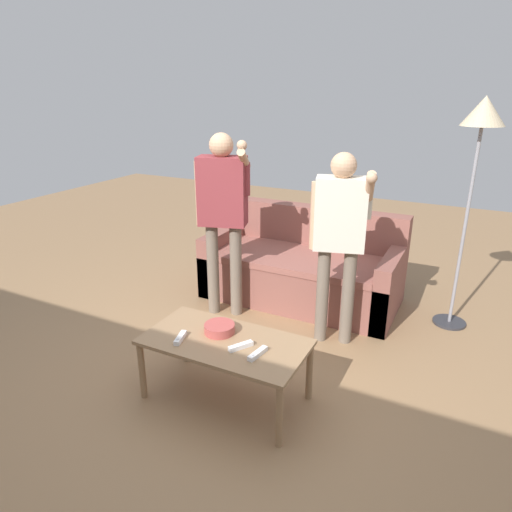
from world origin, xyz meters
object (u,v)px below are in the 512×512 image
at_px(game_remote_wand_near, 180,338).
at_px(game_remote_wand_spare, 241,346).
at_px(couch, 303,269).
at_px(game_remote_wand_far, 258,354).
at_px(snack_bowl, 220,328).
at_px(game_remote_nunchuk, 213,323).
at_px(player_right, 340,228).
at_px(coffee_table, 225,347).
at_px(floor_lamp, 481,132).
at_px(player_left, 223,205).

distance_m(game_remote_wand_near, game_remote_wand_spare, 0.40).
xyz_separation_m(couch, game_remote_wand_far, (0.39, -1.76, 0.16)).
xyz_separation_m(snack_bowl, game_remote_wand_far, (0.35, -0.14, -0.01)).
relative_size(game_remote_wand_far, game_remote_wand_spare, 1.06).
bearing_deg(game_remote_wand_spare, game_remote_wand_near, -167.48).
relative_size(game_remote_nunchuk, game_remote_wand_spare, 0.55).
relative_size(player_right, game_remote_wand_spare, 9.58).
xyz_separation_m(game_remote_nunchuk, game_remote_wand_spare, (0.30, -0.16, -0.01)).
bearing_deg(game_remote_wand_near, coffee_table, 25.71).
height_order(snack_bowl, game_remote_wand_spare, snack_bowl).
bearing_deg(snack_bowl, coffee_table, -41.40).
relative_size(coffee_table, game_remote_nunchuk, 12.00).
bearing_deg(player_right, floor_lamp, 41.49).
relative_size(floor_lamp, game_remote_wand_spare, 11.94).
xyz_separation_m(snack_bowl, player_right, (0.49, 0.96, 0.49)).
relative_size(player_left, game_remote_wand_spare, 10.14).
relative_size(coffee_table, player_left, 0.65).
distance_m(coffee_table, game_remote_wand_spare, 0.16).
xyz_separation_m(game_remote_nunchuk, player_left, (-0.47, 0.94, 0.56)).
xyz_separation_m(game_remote_wand_far, game_remote_wand_spare, (-0.13, 0.03, -0.00)).
height_order(coffee_table, player_left, player_left).
height_order(snack_bowl, game_remote_nunchuk, snack_bowl).
distance_m(couch, player_left, 1.08).
relative_size(coffee_table, player_right, 0.69).
bearing_deg(game_remote_nunchuk, floor_lamp, 49.47).
bearing_deg(player_left, coffee_table, -59.42).
relative_size(coffee_table, game_remote_wand_spare, 6.63).
height_order(player_right, game_remote_wand_spare, player_right).
bearing_deg(snack_bowl, game_remote_wand_near, -131.82).
bearing_deg(game_remote_wand_far, game_remote_wand_near, -173.54).
xyz_separation_m(game_remote_nunchuk, game_remote_wand_far, (0.43, -0.19, -0.01)).
bearing_deg(game_remote_wand_spare, couch, 98.37).
xyz_separation_m(floor_lamp, player_left, (-1.87, -0.71, -0.62)).
distance_m(game_remote_nunchuk, game_remote_wand_near, 0.27).
bearing_deg(player_left, player_right, -1.77).
height_order(game_remote_wand_near, game_remote_wand_spare, same).
xyz_separation_m(coffee_table, game_remote_nunchuk, (-0.16, 0.13, 0.08)).
xyz_separation_m(player_right, game_remote_wand_spare, (-0.27, -1.07, -0.51)).
distance_m(couch, game_remote_wand_near, 1.83).
distance_m(couch, coffee_table, 1.70).
height_order(player_left, game_remote_wand_near, player_left).
xyz_separation_m(game_remote_wand_near, game_remote_wand_spare, (0.39, 0.09, -0.00)).
distance_m(floor_lamp, player_right, 1.30).
bearing_deg(game_remote_wand_spare, snack_bowl, 153.57).
bearing_deg(snack_bowl, game_remote_wand_far, -21.34).
height_order(floor_lamp, game_remote_wand_spare, floor_lamp).
xyz_separation_m(player_right, game_remote_wand_far, (-0.14, -1.10, -0.51)).
distance_m(floor_lamp, game_remote_wand_near, 2.69).
relative_size(couch, floor_lamp, 0.96).
distance_m(snack_bowl, game_remote_wand_spare, 0.24).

